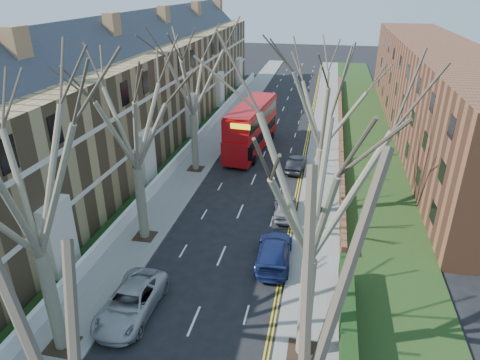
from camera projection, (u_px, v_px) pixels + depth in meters
The scene contains 16 objects.
pavement_left at pixel (221, 132), 50.06m from camera, with size 3.00×102.00×0.12m, color slate.
pavement_right at pixel (325, 139), 47.87m from camera, with size 3.00×102.00×0.12m, color slate.
terrace_left at pixel (125, 100), 42.05m from camera, with size 9.70×78.00×13.60m.
flats_right at pixel (435, 92), 47.24m from camera, with size 13.97×54.00×10.00m.
front_wall_left at pixel (186, 151), 43.02m from camera, with size 0.30×78.00×1.00m.
grass_verge_right at pixel (366, 141), 47.00m from camera, with size 6.00×102.00×0.06m.
tree_left_mid at pixel (20, 166), 16.70m from camera, with size 10.50×10.50×14.71m.
tree_left_far at pixel (131, 107), 25.71m from camera, with size 10.15×10.15×14.22m.
tree_left_dist at pixel (191, 67), 36.24m from camera, with size 10.50×10.50×14.71m.
tree_right_mid at pixel (317, 170), 16.39m from camera, with size 10.50×10.50×14.71m.
tree_right_far at pixel (325, 93), 28.95m from camera, with size 10.15×10.15×14.22m.
double_decker_bus at pixel (251, 129), 44.01m from camera, with size 3.77×11.75×4.81m.
car_left_far at pixel (131, 302), 22.56m from camera, with size 2.48×5.37×1.49m, color #A6A6AB.
car_right_near at pixel (274, 252), 26.77m from camera, with size 2.11×5.19×1.51m, color navy.
car_right_mid at pixel (285, 206), 32.23m from camera, with size 1.68×4.19×1.43m, color gray.
car_right_far at pixel (296, 164), 39.93m from camera, with size 1.42×4.07×1.34m, color black.
Camera 1 is at (5.83, -7.31, 16.11)m, focal length 32.00 mm.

